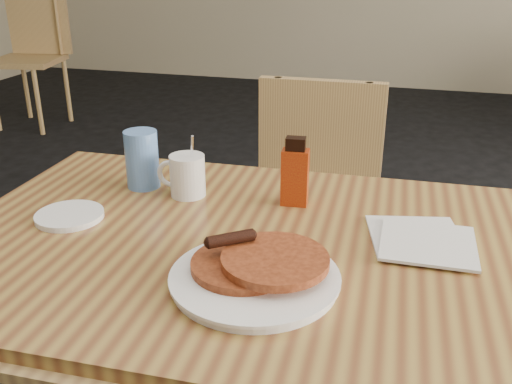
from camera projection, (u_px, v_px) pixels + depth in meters
main_table at (249, 259)px, 1.13m from camera, size 1.28×0.89×0.75m
chair_main_far at (313, 198)px, 1.84m from camera, size 0.41×0.41×0.90m
chair_wall_extra at (33, 43)px, 4.35m from camera, size 0.55×0.55×1.04m
pancake_plate at (256, 272)px, 0.97m from camera, size 0.29×0.29×0.07m
coffee_mug at (186, 175)px, 1.31m from camera, size 0.12×0.08×0.15m
syrup_bottle at (295, 174)px, 1.25m from camera, size 0.06×0.04×0.16m
napkin_stack at (422, 240)px, 1.11m from camera, size 0.22×0.23×0.01m
blue_tumbler at (142, 159)px, 1.35m from camera, size 0.10×0.10×0.14m
side_saucer at (70, 216)px, 1.21m from camera, size 0.16×0.16×0.01m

